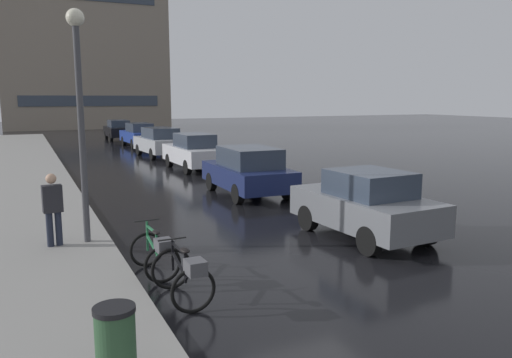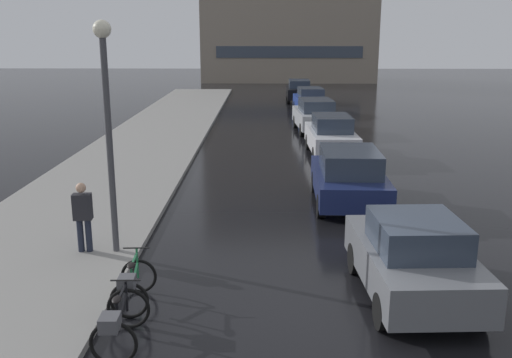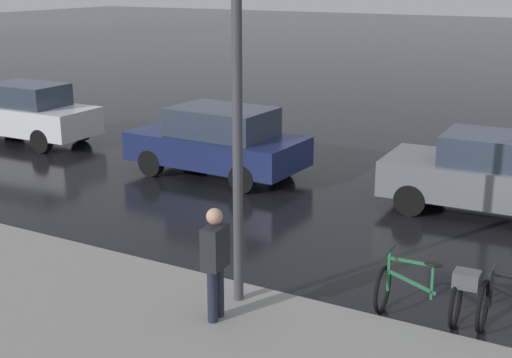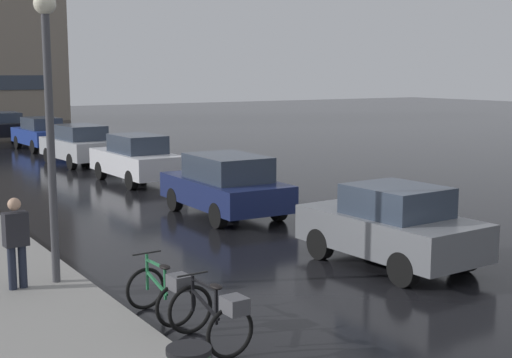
{
  "view_description": "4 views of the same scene",
  "coord_description": "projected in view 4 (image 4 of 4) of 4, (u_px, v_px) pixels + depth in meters",
  "views": [
    {
      "loc": [
        -5.28,
        -8.27,
        3.3
      ],
      "look_at": [
        0.77,
        4.61,
        0.98
      ],
      "focal_mm": 35.0,
      "sensor_mm": 36.0,
      "label": 1
    },
    {
      "loc": [
        -0.79,
        -8.86,
        4.91
      ],
      "look_at": [
        -0.98,
        3.48,
        1.7
      ],
      "focal_mm": 40.0,
      "sensor_mm": 36.0,
      "label": 2
    },
    {
      "loc": [
        -12.13,
        -1.84,
        4.67
      ],
      "look_at": [
        -1.41,
        4.34,
        1.08
      ],
      "focal_mm": 50.0,
      "sensor_mm": 36.0,
      "label": 3
    },
    {
      "loc": [
        -7.6,
        -9.16,
        3.83
      ],
      "look_at": [
        0.5,
        3.76,
        1.52
      ],
      "focal_mm": 50.0,
      "sensor_mm": 36.0,
      "label": 4
    }
  ],
  "objects": [
    {
      "name": "ground_plane",
      "position": [
        347.0,
        296.0,
        12.24
      ],
      "size": [
        140.0,
        140.0,
        0.0
      ],
      "primitive_type": "plane",
      "color": "black"
    },
    {
      "name": "bicycle_nearest",
      "position": [
        215.0,
        315.0,
        9.85
      ],
      "size": [
        0.77,
        1.45,
        0.95
      ],
      "color": "black",
      "rests_on": "ground"
    },
    {
      "name": "bicycle_second",
      "position": [
        165.0,
        291.0,
        10.98
      ],
      "size": [
        0.75,
        1.37,
        0.97
      ],
      "color": "black",
      "rests_on": "ground"
    },
    {
      "name": "car_grey",
      "position": [
        392.0,
        226.0,
        14.07
      ],
      "size": [
        2.02,
        3.83,
        1.62
      ],
      "color": "slate",
      "rests_on": "ground"
    },
    {
      "name": "car_navy",
      "position": [
        225.0,
        185.0,
        18.96
      ],
      "size": [
        2.05,
        4.22,
        1.65
      ],
      "color": "navy",
      "rests_on": "ground"
    },
    {
      "name": "car_white",
      "position": [
        136.0,
        159.0,
        24.68
      ],
      "size": [
        1.83,
        4.4,
        1.68
      ],
      "color": "silver",
      "rests_on": "ground"
    },
    {
      "name": "car_silver",
      "position": [
        79.0,
        144.0,
        29.44
      ],
      "size": [
        2.13,
        4.34,
        1.65
      ],
      "color": "#B2B5BA",
      "rests_on": "ground"
    },
    {
      "name": "car_blue",
      "position": [
        41.0,
        133.0,
        35.04
      ],
      "size": [
        1.93,
        4.21,
        1.6
      ],
      "color": "navy",
      "rests_on": "ground"
    },
    {
      "name": "car_black",
      "position": [
        5.0,
        126.0,
        39.94
      ],
      "size": [
        1.77,
        4.1,
        1.57
      ],
      "color": "black",
      "rests_on": "ground"
    },
    {
      "name": "pedestrian",
      "position": [
        16.0,
        241.0,
        12.11
      ],
      "size": [
        0.42,
        0.27,
        1.72
      ],
      "color": "#1E2333",
      "rests_on": "ground"
    },
    {
      "name": "streetlamp",
      "position": [
        49.0,
        101.0,
        12.16
      ],
      "size": [
        0.38,
        0.38,
        5.14
      ],
      "color": "#424247",
      "rests_on": "ground"
    }
  ]
}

